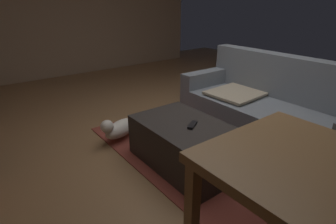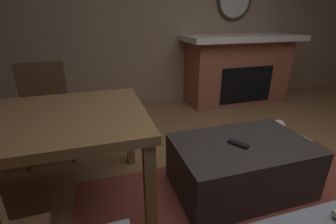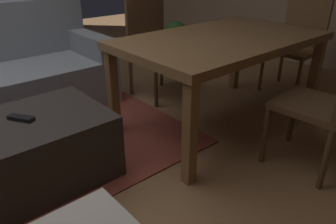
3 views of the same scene
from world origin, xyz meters
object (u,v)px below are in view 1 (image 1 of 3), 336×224
object	(u,v)px
tv_remote	(192,125)
small_dog	(119,128)
ottoman_coffee_table	(186,145)
couch	(269,110)

from	to	relation	value
tv_remote	small_dog	xyz separation A→B (m)	(-0.88, -0.32, -0.28)
ottoman_coffee_table	tv_remote	xyz separation A→B (m)	(0.06, 0.02, 0.23)
ottoman_coffee_table	small_dog	world-z (taller)	ottoman_coffee_table
tv_remote	couch	bearing A→B (deg)	55.47
ottoman_coffee_table	tv_remote	bearing A→B (deg)	18.23
tv_remote	small_dog	size ratio (longest dim) A/B	0.31
couch	ottoman_coffee_table	distance (m)	1.18
ottoman_coffee_table	tv_remote	world-z (taller)	tv_remote
couch	tv_remote	xyz separation A→B (m)	(-0.06, -1.15, 0.12)
ottoman_coffee_table	couch	bearing A→B (deg)	84.23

